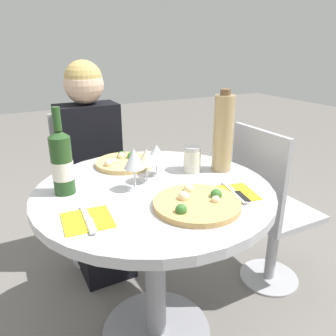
{
  "coord_description": "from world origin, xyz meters",
  "views": [
    {
      "loc": [
        -0.49,
        -1.05,
        1.26
      ],
      "look_at": [
        0.02,
        -0.08,
        0.85
      ],
      "focal_mm": 35.0,
      "sensor_mm": 36.0,
      "label": 1
    }
  ],
  "objects_px": {
    "chair_empty_side": "(269,213)",
    "tall_carafe": "(223,133)",
    "chair_behind_diner": "(91,190)",
    "wine_bottle": "(62,162)",
    "dining_table": "(155,225)",
    "pizza_large": "(197,203)",
    "seated_diner": "(95,177)"
  },
  "relations": [
    {
      "from": "dining_table",
      "to": "chair_behind_diner",
      "type": "distance_m",
      "value": 0.79
    },
    {
      "from": "dining_table",
      "to": "chair_behind_diner",
      "type": "bearing_deg",
      "value": 94.65
    },
    {
      "from": "wine_bottle",
      "to": "dining_table",
      "type": "bearing_deg",
      "value": -19.08
    },
    {
      "from": "dining_table",
      "to": "pizza_large",
      "type": "relative_size",
      "value": 3.08
    },
    {
      "from": "chair_behind_diner",
      "to": "wine_bottle",
      "type": "distance_m",
      "value": 0.83
    },
    {
      "from": "chair_empty_side",
      "to": "chair_behind_diner",
      "type": "bearing_deg",
      "value": -134.52
    },
    {
      "from": "chair_empty_side",
      "to": "tall_carafe",
      "type": "bearing_deg",
      "value": -87.88
    },
    {
      "from": "seated_diner",
      "to": "chair_behind_diner",
      "type": "bearing_deg",
      "value": -90.0
    },
    {
      "from": "pizza_large",
      "to": "tall_carafe",
      "type": "distance_m",
      "value": 0.41
    },
    {
      "from": "chair_behind_diner",
      "to": "wine_bottle",
      "type": "relative_size",
      "value": 2.81
    },
    {
      "from": "dining_table",
      "to": "chair_empty_side",
      "type": "xyz_separation_m",
      "value": [
        0.68,
        0.05,
        -0.14
      ]
    },
    {
      "from": "chair_behind_diner",
      "to": "pizza_large",
      "type": "relative_size",
      "value": 3.0
    },
    {
      "from": "seated_diner",
      "to": "pizza_large",
      "type": "distance_m",
      "value": 0.89
    },
    {
      "from": "pizza_large",
      "to": "chair_behind_diner",
      "type": "bearing_deg",
      "value": 97.05
    },
    {
      "from": "chair_empty_side",
      "to": "wine_bottle",
      "type": "xyz_separation_m",
      "value": [
        -0.99,
        0.06,
        0.43
      ]
    },
    {
      "from": "chair_behind_diner",
      "to": "wine_bottle",
      "type": "height_order",
      "value": "wine_bottle"
    },
    {
      "from": "pizza_large",
      "to": "tall_carafe",
      "type": "relative_size",
      "value": 0.86
    },
    {
      "from": "chair_behind_diner",
      "to": "seated_diner",
      "type": "xyz_separation_m",
      "value": [
        -0.0,
        -0.13,
        0.13
      ]
    },
    {
      "from": "dining_table",
      "to": "seated_diner",
      "type": "bearing_deg",
      "value": 95.58
    },
    {
      "from": "chair_behind_diner",
      "to": "pizza_large",
      "type": "xyz_separation_m",
      "value": [
        0.12,
        -0.99,
        0.32
      ]
    },
    {
      "from": "chair_behind_diner",
      "to": "chair_empty_side",
      "type": "distance_m",
      "value": 1.04
    },
    {
      "from": "chair_behind_diner",
      "to": "chair_empty_side",
      "type": "xyz_separation_m",
      "value": [
        0.74,
        -0.73,
        0.0
      ]
    },
    {
      "from": "seated_diner",
      "to": "chair_empty_side",
      "type": "distance_m",
      "value": 0.96
    },
    {
      "from": "tall_carafe",
      "to": "seated_diner",
      "type": "bearing_deg",
      "value": 123.51
    },
    {
      "from": "wine_bottle",
      "to": "tall_carafe",
      "type": "xyz_separation_m",
      "value": [
        0.66,
        -0.07,
        0.05
      ]
    },
    {
      "from": "chair_behind_diner",
      "to": "dining_table",
      "type": "bearing_deg",
      "value": 94.65
    },
    {
      "from": "dining_table",
      "to": "chair_behind_diner",
      "type": "xyz_separation_m",
      "value": [
        -0.06,
        0.78,
        -0.14
      ]
    },
    {
      "from": "dining_table",
      "to": "seated_diner",
      "type": "relative_size",
      "value": 0.77
    },
    {
      "from": "dining_table",
      "to": "seated_diner",
      "type": "height_order",
      "value": "seated_diner"
    },
    {
      "from": "chair_behind_diner",
      "to": "wine_bottle",
      "type": "bearing_deg",
      "value": 69.44
    },
    {
      "from": "seated_diner",
      "to": "tall_carafe",
      "type": "bearing_deg",
      "value": 123.51
    },
    {
      "from": "seated_diner",
      "to": "chair_empty_side",
      "type": "relative_size",
      "value": 1.33
    }
  ]
}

